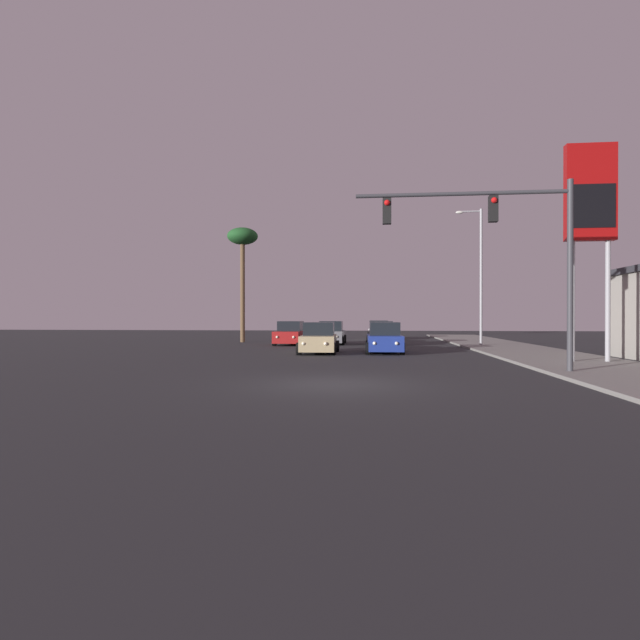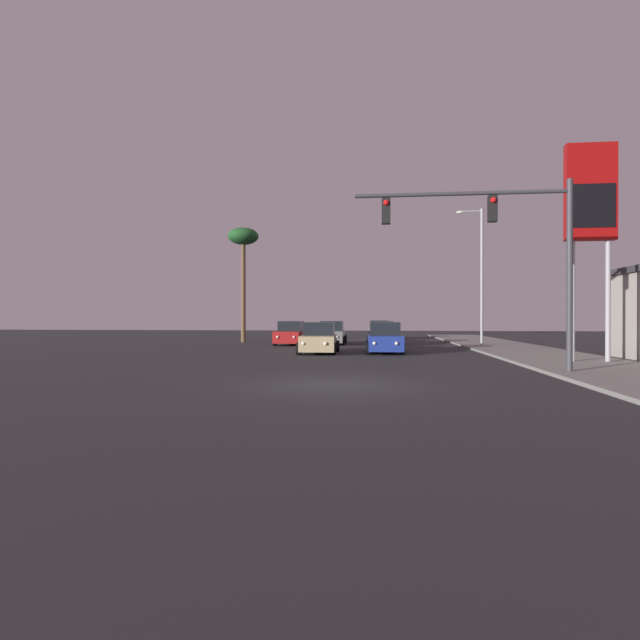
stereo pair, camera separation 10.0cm
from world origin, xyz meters
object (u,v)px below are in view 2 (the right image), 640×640
at_px(car_black, 382,334).
at_px(car_white, 380,331).
at_px(car_blue, 384,339).
at_px(traffic_light_mast, 506,236).
at_px(car_grey, 332,334).
at_px(palm_tree_mid, 243,243).
at_px(car_red, 291,334).
at_px(gas_station_sign, 590,204).
at_px(street_lamp, 480,269).
at_px(car_tan, 319,339).

height_order(car_black, car_white, same).
bearing_deg(car_blue, traffic_light_mast, 109.94).
bearing_deg(car_grey, palm_tree_mid, -17.51).
distance_m(car_red, car_black, 6.41).
xyz_separation_m(car_black, car_blue, (0.03, -7.79, 0.00)).
distance_m(car_blue, gas_station_sign, 11.74).
height_order(street_lamp, gas_station_sign, same).
distance_m(car_white, car_blue, 17.13).
distance_m(car_white, gas_station_sign, 25.18).
distance_m(car_black, street_lamp, 7.89).
height_order(car_grey, palm_tree_mid, palm_tree_mid).
distance_m(car_grey, street_lamp, 11.15).
distance_m(car_red, car_white, 11.56).
distance_m(car_tan, traffic_light_mast, 12.55).
height_order(car_blue, gas_station_sign, gas_station_sign).
relative_size(car_red, traffic_light_mast, 0.59).
bearing_deg(street_lamp, palm_tree_mid, 165.19).
xyz_separation_m(car_tan, traffic_light_mast, (7.45, -9.29, 3.97)).
bearing_deg(palm_tree_mid, traffic_light_mast, -54.67).
distance_m(car_white, palm_tree_mid, 14.32).
height_order(car_tan, car_blue, same).
bearing_deg(car_white, street_lamp, 120.72).
distance_m(car_red, traffic_light_mast, 20.62).
height_order(car_blue, palm_tree_mid, palm_tree_mid).
height_order(gas_station_sign, palm_tree_mid, gas_station_sign).
height_order(car_white, car_blue, same).
bearing_deg(car_red, street_lamp, 175.34).
xyz_separation_m(car_grey, car_red, (-2.82, -1.10, 0.00)).
distance_m(car_grey, gas_station_sign, 19.65).
xyz_separation_m(car_grey, car_black, (3.59, -0.81, 0.00)).
height_order(car_red, car_black, same).
relative_size(traffic_light_mast, palm_tree_mid, 0.82).
bearing_deg(car_white, traffic_light_mast, 98.36).
relative_size(car_grey, car_black, 1.00).
height_order(car_white, street_lamp, street_lamp).
height_order(car_grey, gas_station_sign, gas_station_sign).
height_order(car_black, street_lamp, street_lamp).
relative_size(traffic_light_mast, street_lamp, 0.82).
bearing_deg(palm_tree_mid, gas_station_sign, -41.16).
xyz_separation_m(car_white, street_lamp, (6.43, -10.85, 4.36)).
bearing_deg(palm_tree_mid, street_lamp, -14.81).
distance_m(car_white, street_lamp, 13.34).
xyz_separation_m(car_grey, traffic_light_mast, (7.51, -18.50, 3.97)).
bearing_deg(car_black, car_red, 2.97).
bearing_deg(gas_station_sign, car_black, 121.40).
distance_m(car_tan, palm_tree_mid, 15.27).
xyz_separation_m(traffic_light_mast, gas_station_sign, (4.42, 4.02, 1.89)).
bearing_deg(car_blue, car_red, -50.89).
xyz_separation_m(car_black, gas_station_sign, (8.34, -13.67, 5.86)).
bearing_deg(car_blue, car_grey, -68.73).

